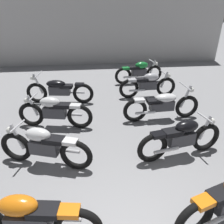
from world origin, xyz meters
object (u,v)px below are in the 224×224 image
motorcycle_left_row_1 (44,146)px  motorcycle_right_row_4 (139,72)px  motorcycle_left_row_3 (59,90)px  motorcycle_right_row_2 (162,105)px  motorcycle_left_row_2 (54,111)px  motorcycle_right_row_1 (181,138)px  motorcycle_left_row_0 (28,219)px  motorcycle_right_row_3 (148,84)px

motorcycle_left_row_1 → motorcycle_right_row_4: same height
motorcycle_left_row_1 → motorcycle_left_row_3: size_ratio=0.88×
motorcycle_right_row_2 → motorcycle_left_row_2: bearing=-178.3°
motorcycle_right_row_4 → motorcycle_left_row_1: bearing=-122.3°
motorcycle_right_row_1 → motorcycle_right_row_4: same height
motorcycle_right_row_2 → motorcycle_left_row_1: bearing=-151.2°
motorcycle_left_row_0 → motorcycle_left_row_3: motorcycle_left_row_3 is taller
motorcycle_left_row_0 → motorcycle_left_row_2: bearing=90.4°
motorcycle_left_row_3 → motorcycle_right_row_4: 3.38m
motorcycle_left_row_1 → motorcycle_left_row_2: bearing=89.0°
motorcycle_right_row_3 → motorcycle_right_row_4: same height
motorcycle_left_row_0 → motorcycle_right_row_4: size_ratio=1.00×
motorcycle_left_row_2 → motorcycle_right_row_1: size_ratio=1.00×
motorcycle_left_row_1 → motorcycle_left_row_3: 3.06m
motorcycle_left_row_1 → motorcycle_right_row_1: same height
motorcycle_left_row_3 → motorcycle_right_row_3: 2.95m
motorcycle_left_row_1 → motorcycle_left_row_3: bearing=90.1°
motorcycle_left_row_0 → motorcycle_left_row_3: 4.73m
motorcycle_left_row_1 → motorcycle_right_row_2: motorcycle_right_row_2 is taller
motorcycle_left_row_0 → motorcycle_left_row_2: same height
motorcycle_left_row_0 → motorcycle_right_row_2: bearing=48.7°
motorcycle_left_row_1 → motorcycle_right_row_1: bearing=-0.4°
motorcycle_left_row_3 → motorcycle_right_row_3: bearing=3.0°
motorcycle_left_row_1 → motorcycle_left_row_3: (-0.00, 3.06, -0.01)m
motorcycle_right_row_1 → motorcycle_right_row_4: bearing=88.3°
motorcycle_left_row_3 → motorcycle_right_row_4: bearing=28.7°
motorcycle_right_row_3 → motorcycle_right_row_4: 1.47m
motorcycle_right_row_4 → motorcycle_right_row_2: bearing=-90.7°
motorcycle_right_row_3 → motorcycle_right_row_4: bearing=89.3°
motorcycle_left_row_0 → motorcycle_left_row_3: size_ratio=0.91×
motorcycle_left_row_0 → motorcycle_right_row_1: bearing=30.7°
motorcycle_right_row_2 → motorcycle_right_row_4: bearing=89.3°
motorcycle_left_row_2 → motorcycle_right_row_4: bearing=47.2°
motorcycle_left_row_2 → motorcycle_right_row_2: 2.90m
motorcycle_left_row_2 → motorcycle_left_row_3: size_ratio=0.90×
motorcycle_left_row_1 → motorcycle_right_row_3: (2.94, 3.22, 0.00)m
motorcycle_left_row_0 → motorcycle_right_row_4: same height
motorcycle_left_row_2 → motorcycle_right_row_3: 3.37m
motorcycle_right_row_2 → motorcycle_right_row_3: (0.02, 1.61, 0.01)m
motorcycle_right_row_1 → motorcycle_right_row_2: bearing=86.2°
motorcycle_left_row_1 → motorcycle_right_row_3: 4.36m
motorcycle_left_row_2 → motorcycle_left_row_3: motorcycle_left_row_3 is taller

